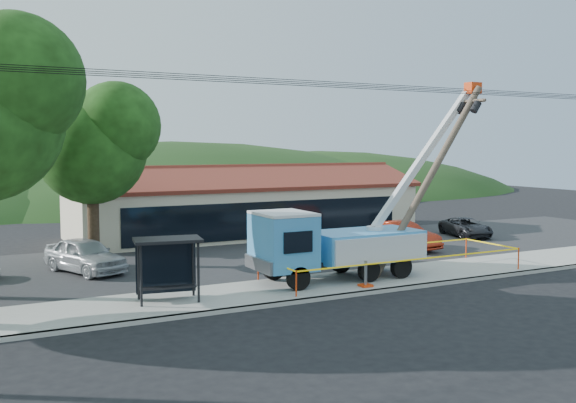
% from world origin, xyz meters
% --- Properties ---
extents(ground, '(120.00, 120.00, 0.00)m').
position_xyz_m(ground, '(0.00, 0.00, 0.00)').
color(ground, black).
rests_on(ground, ground).
extents(curb, '(60.00, 0.25, 0.15)m').
position_xyz_m(curb, '(0.00, 2.10, 0.07)').
color(curb, '#98978F').
rests_on(curb, ground).
extents(sidewalk, '(60.00, 4.00, 0.15)m').
position_xyz_m(sidewalk, '(0.00, 4.00, 0.07)').
color(sidewalk, '#98978F').
rests_on(sidewalk, ground).
extents(parking_lot, '(60.00, 12.00, 0.10)m').
position_xyz_m(parking_lot, '(0.00, 12.00, 0.05)').
color(parking_lot, '#28282B').
rests_on(parking_lot, ground).
extents(strip_mall, '(22.50, 8.53, 4.67)m').
position_xyz_m(strip_mall, '(4.00, 19.98, 1.88)').
color(strip_mall, beige).
rests_on(strip_mall, ground).
extents(tree_lot, '(6.30, 5.60, 8.94)m').
position_xyz_m(tree_lot, '(-7.00, 13.00, 6.21)').
color(tree_lot, '#332316').
rests_on(tree_lot, ground).
extents(hill_center, '(89.60, 64.00, 32.00)m').
position_xyz_m(hill_center, '(10.00, 55.00, 0.00)').
color(hill_center, '#1A3613').
rests_on(hill_center, ground).
extents(hill_east, '(72.80, 52.00, 26.00)m').
position_xyz_m(hill_east, '(30.00, 55.00, 0.00)').
color(hill_east, '#1A3613').
rests_on(hill_east, ground).
extents(utility_truck, '(11.42, 4.08, 8.69)m').
position_xyz_m(utility_truck, '(1.47, 4.55, 1.78)').
color(utility_truck, black).
rests_on(utility_truck, ground).
extents(leaning_pole, '(6.02, 1.76, 8.61)m').
position_xyz_m(leaning_pole, '(6.31, 3.95, 4.79)').
color(leaning_pole, brown).
rests_on(leaning_pole, ground).
extents(bus_shelter, '(2.65, 1.88, 2.35)m').
position_xyz_m(bus_shelter, '(-5.97, 4.29, 1.86)').
color(bus_shelter, black).
rests_on(bus_shelter, ground).
extents(caution_tape, '(11.81, 3.51, 1.01)m').
position_xyz_m(caution_tape, '(4.39, 4.26, 0.91)').
color(caution_tape, '#E93A0C').
rests_on(caution_tape, ground).
extents(car_silver, '(3.51, 5.05, 1.60)m').
position_xyz_m(car_silver, '(-7.71, 11.37, 0.00)').
color(car_silver, '#B4B7BC').
rests_on(car_silver, ground).
extents(car_red, '(2.37, 4.87, 1.54)m').
position_xyz_m(car_red, '(9.29, 10.04, 0.00)').
color(car_red, '#9F250F').
rests_on(car_red, ground).
extents(car_dark, '(2.89, 4.58, 1.18)m').
position_xyz_m(car_dark, '(16.00, 12.16, 0.00)').
color(car_dark, black).
rests_on(car_dark, ground).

